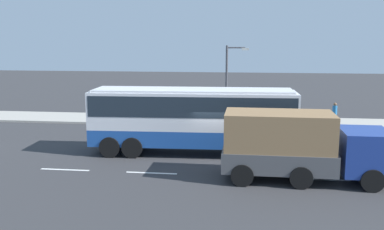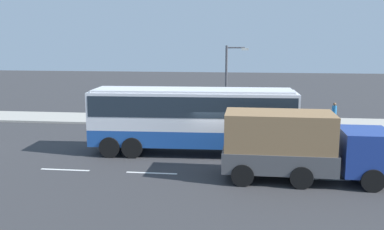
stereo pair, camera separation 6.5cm
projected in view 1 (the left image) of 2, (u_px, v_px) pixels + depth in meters
The scene contains 7 objects.
ground_plane at pixel (218, 157), 22.91m from camera, with size 120.00×120.00×0.00m, color #333335.
sidewalk_curb at pixel (226, 121), 32.45m from camera, with size 80.00×4.00×0.15m, color #A8A399.
lane_centreline at pixel (179, 174), 19.95m from camera, with size 35.55×0.16×0.01m.
coach_bus at pixel (193, 114), 23.22m from camera, with size 11.06×3.01×3.53m.
cargo_truck at pixel (299, 145), 18.87m from camera, with size 7.09×2.72×3.01m.
pedestrian_near_curb at pixel (335, 113), 30.06m from camera, with size 0.32×0.32×1.66m.
street_lamp at pixel (229, 79), 30.23m from camera, with size 1.59×0.24×5.58m.
Camera 1 is at (1.35, -22.18, 6.13)m, focal length 40.43 mm.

